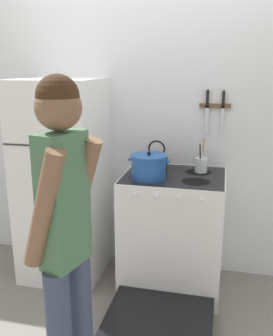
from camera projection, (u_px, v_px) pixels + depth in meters
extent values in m
plane|color=slate|center=(143.00, 261.00, 3.42)|extent=(14.00, 14.00, 0.00)
cube|color=silver|center=(145.00, 122.00, 3.11)|extent=(10.00, 0.06, 2.55)
cube|color=white|center=(63.00, 181.00, 3.05)|extent=(0.63, 0.62, 1.63)
cube|color=#2D2D2D|center=(42.00, 146.00, 2.66)|extent=(0.62, 0.01, 0.01)
cylinder|color=#B2B5BA|center=(70.00, 209.00, 2.73)|extent=(0.02, 0.02, 0.52)
cube|color=white|center=(173.00, 232.00, 2.94)|extent=(0.76, 0.63, 0.93)
cube|color=black|center=(174.00, 176.00, 2.82)|extent=(0.74, 0.62, 0.02)
cube|color=black|center=(167.00, 250.00, 2.67)|extent=(0.66, 0.05, 0.71)
cylinder|color=black|center=(149.00, 179.00, 2.73)|extent=(0.20, 0.20, 0.01)
cylinder|color=black|center=(196.00, 182.00, 2.66)|extent=(0.20, 0.20, 0.01)
cylinder|color=black|center=(155.00, 170.00, 2.97)|extent=(0.20, 0.20, 0.01)
cylinder|color=black|center=(198.00, 172.00, 2.90)|extent=(0.20, 0.20, 0.01)
cylinder|color=silver|center=(135.00, 196.00, 2.57)|extent=(0.04, 0.02, 0.04)
cylinder|color=silver|center=(156.00, 198.00, 2.54)|extent=(0.04, 0.02, 0.04)
cylinder|color=silver|center=(179.00, 199.00, 2.51)|extent=(0.04, 0.02, 0.04)
cylinder|color=silver|center=(202.00, 201.00, 2.48)|extent=(0.04, 0.02, 0.04)
cube|color=black|center=(157.00, 327.00, 2.38)|extent=(0.70, 0.75, 0.04)
cube|color=#99999E|center=(171.00, 242.00, 2.88)|extent=(0.62, 0.35, 0.01)
cylinder|color=#1E4C9E|center=(149.00, 168.00, 2.71)|extent=(0.25, 0.25, 0.16)
cylinder|color=#1E4C9E|center=(149.00, 156.00, 2.69)|extent=(0.26, 0.26, 0.02)
sphere|color=black|center=(149.00, 153.00, 2.68)|extent=(0.03, 0.03, 0.03)
cylinder|color=#1E4C9E|center=(130.00, 159.00, 2.73)|extent=(0.03, 0.02, 0.02)
cylinder|color=#1E4C9E|center=(168.00, 162.00, 2.67)|extent=(0.03, 0.02, 0.02)
cylinder|color=black|center=(156.00, 163.00, 2.95)|extent=(0.18, 0.18, 0.10)
cone|color=black|center=(157.00, 155.00, 2.94)|extent=(0.17, 0.17, 0.03)
sphere|color=black|center=(157.00, 152.00, 2.93)|extent=(0.02, 0.02, 0.02)
cone|color=black|center=(167.00, 162.00, 2.93)|extent=(0.10, 0.03, 0.08)
torus|color=black|center=(157.00, 149.00, 2.92)|extent=(0.14, 0.01, 0.14)
cylinder|color=silver|center=(201.00, 165.00, 2.88)|extent=(0.09, 0.09, 0.11)
cylinder|color=#9E7547|center=(203.00, 154.00, 2.85)|extent=(0.02, 0.05, 0.24)
cylinder|color=#232326|center=(200.00, 157.00, 2.85)|extent=(0.02, 0.01, 0.20)
cylinder|color=#B2B5BA|center=(202.00, 155.00, 2.84)|extent=(0.06, 0.03, 0.23)
cylinder|color=#38425B|center=(81.00, 327.00, 1.94)|extent=(0.12, 0.12, 0.83)
cube|color=#47704C|center=(63.00, 201.00, 1.68)|extent=(0.19, 0.26, 0.62)
cylinder|color=brown|center=(44.00, 210.00, 1.57)|extent=(0.26, 0.15, 0.55)
cylinder|color=brown|center=(81.00, 192.00, 1.79)|extent=(0.26, 0.15, 0.55)
sphere|color=brown|center=(58.00, 107.00, 1.57)|extent=(0.20, 0.20, 0.20)
sphere|color=#382314|center=(58.00, 96.00, 1.56)|extent=(0.18, 0.18, 0.18)
cube|color=brown|center=(215.00, 106.00, 2.91)|extent=(0.24, 0.02, 0.03)
cube|color=silver|center=(207.00, 120.00, 2.94)|extent=(0.03, 0.00, 0.22)
cube|color=black|center=(208.00, 98.00, 2.90)|extent=(0.02, 0.02, 0.12)
cube|color=silver|center=(222.00, 120.00, 2.92)|extent=(0.02, 0.00, 0.22)
cube|color=black|center=(223.00, 98.00, 2.87)|extent=(0.02, 0.02, 0.12)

